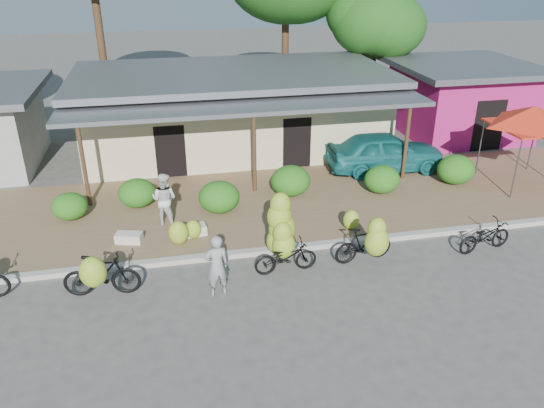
# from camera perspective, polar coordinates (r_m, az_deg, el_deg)

# --- Properties ---
(ground) EXTENTS (100.00, 100.00, 0.00)m
(ground) POSITION_cam_1_polar(r_m,az_deg,el_deg) (13.62, 2.79, -9.36)
(ground) COLOR #504D4A
(ground) RESTS_ON ground
(sidewalk) EXTENTS (60.00, 6.00, 0.12)m
(sidewalk) POSITION_cam_1_polar(r_m,az_deg,el_deg) (17.81, -1.21, -0.14)
(sidewalk) COLOR olive
(sidewalk) RESTS_ON ground
(curb) EXTENTS (60.00, 0.25, 0.15)m
(curb) POSITION_cam_1_polar(r_m,az_deg,el_deg) (15.21, 0.91, -4.90)
(curb) COLOR #A8A399
(curb) RESTS_ON ground
(shop_main) EXTENTS (13.00, 8.50, 3.35)m
(shop_main) POSITION_cam_1_polar(r_m,az_deg,el_deg) (22.73, -4.10, 10.04)
(shop_main) COLOR beige
(shop_main) RESTS_ON ground
(shop_pink) EXTENTS (6.00, 6.00, 3.25)m
(shop_pink) POSITION_cam_1_polar(r_m,az_deg,el_deg) (26.30, 19.59, 10.69)
(shop_pink) COLOR #B11B5D
(shop_pink) RESTS_ON ground
(tree_near_right) EXTENTS (4.51, 4.33, 6.50)m
(tree_near_right) POSITION_cam_1_polar(r_m,az_deg,el_deg) (27.54, 10.61, 19.00)
(tree_near_right) COLOR #49341D
(tree_near_right) RESTS_ON ground
(hedge_0) EXTENTS (1.11, 1.00, 0.87)m
(hedge_0) POSITION_cam_1_polar(r_m,az_deg,el_deg) (17.78, -20.93, -0.24)
(hedge_0) COLOR #2D6016
(hedge_0) RESTS_ON sidewalk
(hedge_1) EXTENTS (1.23, 1.11, 0.96)m
(hedge_1) POSITION_cam_1_polar(r_m,az_deg,el_deg) (17.97, -14.31, 1.16)
(hedge_1) COLOR #2D6016
(hedge_1) RESTS_ON sidewalk
(hedge_2) EXTENTS (1.33, 1.20, 1.04)m
(hedge_2) POSITION_cam_1_polar(r_m,az_deg,el_deg) (17.12, -5.71, 0.75)
(hedge_2) COLOR #2D6016
(hedge_2) RESTS_ON sidewalk
(hedge_3) EXTENTS (1.37, 1.23, 1.07)m
(hedge_3) POSITION_cam_1_polar(r_m,az_deg,el_deg) (18.22, 2.02, 2.51)
(hedge_3) COLOR #2D6016
(hedge_3) RESTS_ON sidewalk
(hedge_4) EXTENTS (1.25, 1.13, 0.98)m
(hedge_4) POSITION_cam_1_polar(r_m,az_deg,el_deg) (18.83, 11.76, 2.60)
(hedge_4) COLOR #2D6016
(hedge_4) RESTS_ON sidewalk
(hedge_5) EXTENTS (1.36, 1.23, 1.06)m
(hedge_5) POSITION_cam_1_polar(r_m,az_deg,el_deg) (20.30, 19.17, 3.52)
(hedge_5) COLOR #2D6016
(hedge_5) RESTS_ON sidewalk
(red_canopy) EXTENTS (3.50, 3.50, 2.86)m
(red_canopy) POSITION_cam_1_polar(r_m,az_deg,el_deg) (20.68, 26.29, 8.45)
(red_canopy) COLOR #59595E
(red_canopy) RESTS_ON sidewalk
(bike_left) EXTENTS (1.94, 1.28, 1.47)m
(bike_left) POSITION_cam_1_polar(r_m,az_deg,el_deg) (13.68, -18.02, -7.24)
(bike_left) COLOR black
(bike_left) RESTS_ON ground
(bike_center) EXTENTS (1.74, 1.21, 2.09)m
(bike_center) POSITION_cam_1_polar(r_m,az_deg,el_deg) (14.18, 1.16, -3.80)
(bike_center) COLOR black
(bike_center) RESTS_ON ground
(bike_right) EXTENTS (1.76, 1.27, 1.62)m
(bike_right) POSITION_cam_1_polar(r_m,az_deg,el_deg) (14.55, 10.27, -4.07)
(bike_right) COLOR black
(bike_right) RESTS_ON ground
(bike_far_right) EXTENTS (1.81, 0.89, 0.91)m
(bike_far_right) POSITION_cam_1_polar(r_m,az_deg,el_deg) (16.26, 21.93, -3.25)
(bike_far_right) COLOR black
(bike_far_right) RESTS_ON ground
(loose_banana_a) EXTENTS (0.57, 0.49, 0.72)m
(loose_banana_a) POSITION_cam_1_polar(r_m,az_deg,el_deg) (15.47, -10.04, -3.05)
(loose_banana_a) COLOR #A3C030
(loose_banana_a) RESTS_ON sidewalk
(loose_banana_b) EXTENTS (0.46, 0.40, 0.58)m
(loose_banana_b) POSITION_cam_1_polar(r_m,az_deg,el_deg) (15.72, -8.45, -2.71)
(loose_banana_b) COLOR #A3C030
(loose_banana_b) RESTS_ON sidewalk
(loose_banana_c) EXTENTS (0.50, 0.43, 0.63)m
(loose_banana_c) POSITION_cam_1_polar(r_m,az_deg,el_deg) (16.23, 8.51, -1.68)
(loose_banana_c) COLOR #A3C030
(loose_banana_c) RESTS_ON sidewalk
(sack_near) EXTENTS (0.90, 0.52, 0.30)m
(sack_near) POSITION_cam_1_polar(r_m,az_deg,el_deg) (15.96, -8.62, -2.84)
(sack_near) COLOR beige
(sack_near) RESTS_ON sidewalk
(sack_far) EXTENTS (0.82, 0.56, 0.28)m
(sack_far) POSITION_cam_1_polar(r_m,az_deg,el_deg) (15.97, -15.13, -3.52)
(sack_far) COLOR beige
(sack_far) RESTS_ON sidewalk
(vendor) EXTENTS (0.65, 0.48, 1.66)m
(vendor) POSITION_cam_1_polar(r_m,az_deg,el_deg) (13.12, -5.96, -6.61)
(vendor) COLOR gray
(vendor) RESTS_ON ground
(bystander) EXTENTS (1.01, 0.93, 1.68)m
(bystander) POSITION_cam_1_polar(r_m,az_deg,el_deg) (16.46, -11.51, 0.51)
(bystander) COLOR silver
(bystander) RESTS_ON sidewalk
(teal_van) EXTENTS (4.49, 1.93, 1.51)m
(teal_van) POSITION_cam_1_polar(r_m,az_deg,el_deg) (20.74, 12.07, 5.54)
(teal_van) COLOR #166667
(teal_van) RESTS_ON sidewalk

